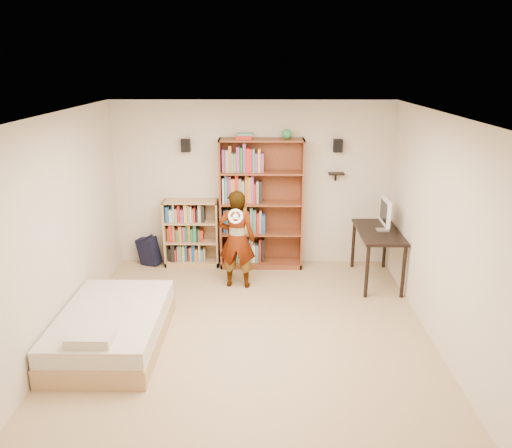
{
  "coord_description": "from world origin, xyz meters",
  "views": [
    {
      "loc": [
        0.16,
        -5.45,
        3.24
      ],
      "look_at": [
        0.08,
        0.6,
        1.28
      ],
      "focal_mm": 35.0,
      "sensor_mm": 36.0,
      "label": 1
    }
  ],
  "objects": [
    {
      "name": "computer_desk",
      "position": [
        1.93,
        1.7,
        0.42
      ],
      "size": [
        0.61,
        1.22,
        0.83
      ],
      "primitive_type": null,
      "color": "black",
      "rests_on": "ground"
    },
    {
      "name": "speaker_left",
      "position": [
        -1.05,
        2.4,
        2.0
      ],
      "size": [
        0.14,
        0.12,
        0.2
      ],
      "primitive_type": "cube",
      "color": "black",
      "rests_on": "room_shell"
    },
    {
      "name": "wii_wheel",
      "position": [
        -0.21,
        1.22,
        1.19
      ],
      "size": [
        0.21,
        0.08,
        0.22
      ],
      "primitive_type": "torus",
      "rotation": [
        1.36,
        0.0,
        0.0
      ],
      "color": "white",
      "rests_on": "person"
    },
    {
      "name": "speaker_right",
      "position": [
        1.35,
        2.4,
        2.0
      ],
      "size": [
        0.14,
        0.12,
        0.2
      ],
      "primitive_type": "cube",
      "color": "black",
      "rests_on": "room_shell"
    },
    {
      "name": "crown_molding",
      "position": [
        0.0,
        0.0,
        2.67
      ],
      "size": [
        4.5,
        5.0,
        0.06
      ],
      "color": "silver",
      "rests_on": "room_shell"
    },
    {
      "name": "navy_bag",
      "position": [
        -1.74,
        2.33,
        0.24
      ],
      "size": [
        0.42,
        0.35,
        0.49
      ],
      "primitive_type": null,
      "rotation": [
        0.0,
        0.0,
        -0.38
      ],
      "color": "black",
      "rests_on": "ground"
    },
    {
      "name": "low_bookshelf",
      "position": [
        -1.01,
        2.33,
        0.56
      ],
      "size": [
        0.89,
        0.33,
        1.11
      ],
      "primitive_type": null,
      "color": "tan",
      "rests_on": "ground"
    },
    {
      "name": "ground",
      "position": [
        0.0,
        0.0,
        0.0
      ],
      "size": [
        4.5,
        5.0,
        0.01
      ],
      "primitive_type": "cube",
      "color": "tan",
      "rests_on": "ground"
    },
    {
      "name": "tall_bookshelf",
      "position": [
        0.15,
        2.31,
        1.06
      ],
      "size": [
        1.34,
        0.39,
        2.12
      ],
      "primitive_type": null,
      "color": "brown",
      "rests_on": "ground"
    },
    {
      "name": "daybed",
      "position": [
        -1.63,
        -0.17,
        0.27
      ],
      "size": [
        1.2,
        1.84,
        0.54
      ],
      "primitive_type": null,
      "color": "beige",
      "rests_on": "ground"
    },
    {
      "name": "person",
      "position": [
        -0.21,
        1.5,
        0.75
      ],
      "size": [
        0.58,
        0.41,
        1.5
      ],
      "primitive_type": "imported",
      "rotation": [
        0.0,
        0.0,
        3.05
      ],
      "color": "black",
      "rests_on": "ground"
    },
    {
      "name": "wall_shelf",
      "position": [
        1.35,
        2.41,
        1.55
      ],
      "size": [
        0.25,
        0.16,
        0.02
      ],
      "primitive_type": "cube",
      "color": "black",
      "rests_on": "room_shell"
    },
    {
      "name": "room_shell",
      "position": [
        0.0,
        0.0,
        1.76
      ],
      "size": [
        4.52,
        5.02,
        2.71
      ],
      "color": "beige",
      "rests_on": "ground"
    },
    {
      "name": "imac",
      "position": [
        1.98,
        1.7,
        1.08
      ],
      "size": [
        0.14,
        0.5,
        0.49
      ],
      "primitive_type": null,
      "rotation": [
        0.0,
        0.0,
        0.08
      ],
      "color": "white",
      "rests_on": "computer_desk"
    }
  ]
}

